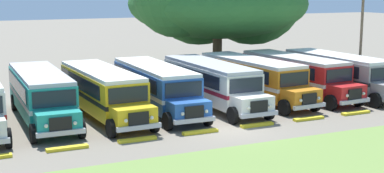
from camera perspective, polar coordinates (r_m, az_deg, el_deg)
The scene contains 15 objects.
ground_plane at distance 29.95m, azimuth 3.72°, elevation -4.43°, with size 220.00×220.00×0.00m, color slate.
parked_bus_slot_1 at distance 32.76m, azimuth -15.51°, elevation -0.68°, with size 2.82×10.86×2.82m.
parked_bus_slot_2 at distance 32.94m, azimuth -9.31°, elevation -0.38°, with size 3.04×10.89×2.82m.
parked_bus_slot_3 at distance 34.17m, azimuth -3.78°, elevation 0.12°, with size 2.77×10.85×2.82m.
parked_bus_slot_4 at distance 35.41m, azimuth 2.04°, elevation 0.49°, with size 2.79×10.85×2.82m.
parked_bus_slot_5 at distance 37.55m, azimuth 6.39°, elevation 1.00°, with size 3.42×10.95×2.82m.
parked_bus_slot_6 at distance 39.49m, azimuth 10.80°, elevation 1.34°, with size 3.30×10.93×2.82m.
parked_bus_slot_7 at distance 40.93m, azimuth 15.09°, elevation 1.47°, with size 2.86×10.86×2.82m.
curb_wheelstop_1 at distance 26.75m, azimuth -12.91°, elevation -6.31°, with size 2.00×0.36×0.15m, color yellow.
curb_wheelstop_2 at distance 27.65m, azimuth -5.74°, elevation -5.55°, with size 2.00×0.36×0.15m, color yellow.
curb_wheelstop_3 at distance 28.96m, azimuth 0.87°, elevation -4.77°, with size 2.00×0.36×0.15m, color yellow.
curb_wheelstop_4 at distance 30.61m, azimuth 6.82°, elevation -4.02°, with size 2.00×0.36×0.15m, color yellow.
curb_wheelstop_5 at distance 32.56m, azimuth 12.10°, elevation -3.31°, with size 2.00×0.36×0.15m, color yellow.
curb_wheelstop_6 at distance 34.76m, azimuth 16.75°, elevation -2.66°, with size 2.00×0.36×0.15m, color yellow.
utility_pole at distance 42.78m, azimuth 17.28°, elevation 5.00°, with size 1.80×0.20×7.50m.
Camera 1 is at (-13.99, -25.37, 7.59)m, focal length 50.98 mm.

